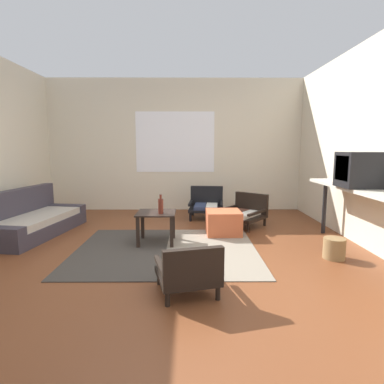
{
  "coord_description": "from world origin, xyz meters",
  "views": [
    {
      "loc": [
        0.31,
        -3.6,
        1.32
      ],
      "look_at": [
        0.34,
        0.69,
        0.71
      ],
      "focal_mm": 29.57,
      "sensor_mm": 36.0,
      "label": 1
    }
  ],
  "objects_px": {
    "armchair_striped_foreground": "(189,271)",
    "armchair_by_window": "(206,204)",
    "clay_vase": "(342,174)",
    "coffee_table": "(156,219)",
    "crt_television": "(363,170)",
    "ottoman_orange": "(223,222)",
    "couch": "(31,221)",
    "wicker_basket": "(334,248)",
    "armchair_corner": "(245,212)",
    "console_shelf": "(356,192)",
    "glass_bottle": "(161,206)"
  },
  "relations": [
    {
      "from": "armchair_striped_foreground",
      "to": "armchair_by_window",
      "type": "bearing_deg",
      "value": 84.26
    },
    {
      "from": "armchair_striped_foreground",
      "to": "clay_vase",
      "type": "height_order",
      "value": "clay_vase"
    },
    {
      "from": "coffee_table",
      "to": "crt_television",
      "type": "bearing_deg",
      "value": -11.39
    },
    {
      "from": "armchair_by_window",
      "to": "ottoman_orange",
      "type": "relative_size",
      "value": 1.31
    },
    {
      "from": "armchair_striped_foreground",
      "to": "clay_vase",
      "type": "relative_size",
      "value": 2.04
    },
    {
      "from": "crt_television",
      "to": "armchair_by_window",
      "type": "bearing_deg",
      "value": 129.93
    },
    {
      "from": "couch",
      "to": "crt_television",
      "type": "distance_m",
      "value": 4.64
    },
    {
      "from": "ottoman_orange",
      "to": "wicker_basket",
      "type": "bearing_deg",
      "value": -41.46
    },
    {
      "from": "armchair_by_window",
      "to": "armchair_corner",
      "type": "xyz_separation_m",
      "value": [
        0.63,
        -0.6,
        -0.03
      ]
    },
    {
      "from": "crt_television",
      "to": "ottoman_orange",
      "type": "bearing_deg",
      "value": 148.37
    },
    {
      "from": "armchair_by_window",
      "to": "crt_television",
      "type": "height_order",
      "value": "crt_television"
    },
    {
      "from": "crt_television",
      "to": "armchair_corner",
      "type": "bearing_deg",
      "value": 127.1
    },
    {
      "from": "armchair_striped_foreground",
      "to": "clay_vase",
      "type": "bearing_deg",
      "value": 37.09
    },
    {
      "from": "wicker_basket",
      "to": "armchair_by_window",
      "type": "bearing_deg",
      "value": 122.61
    },
    {
      "from": "armchair_striped_foreground",
      "to": "wicker_basket",
      "type": "xyz_separation_m",
      "value": [
        1.73,
        0.93,
        -0.1
      ]
    },
    {
      "from": "couch",
      "to": "ottoman_orange",
      "type": "xyz_separation_m",
      "value": [
        2.91,
        0.0,
        -0.02
      ]
    },
    {
      "from": "armchair_corner",
      "to": "console_shelf",
      "type": "xyz_separation_m",
      "value": [
        1.13,
        -1.36,
        0.52
      ]
    },
    {
      "from": "clay_vase",
      "to": "wicker_basket",
      "type": "height_order",
      "value": "clay_vase"
    },
    {
      "from": "couch",
      "to": "clay_vase",
      "type": "xyz_separation_m",
      "value": [
        4.46,
        -0.43,
        0.76
      ]
    },
    {
      "from": "couch",
      "to": "armchair_by_window",
      "type": "bearing_deg",
      "value": 22.84
    },
    {
      "from": "console_shelf",
      "to": "ottoman_orange",
      "type": "bearing_deg",
      "value": 152.16
    },
    {
      "from": "armchair_corner",
      "to": "wicker_basket",
      "type": "distance_m",
      "value": 1.79
    },
    {
      "from": "couch",
      "to": "ottoman_orange",
      "type": "bearing_deg",
      "value": 0.01
    },
    {
      "from": "glass_bottle",
      "to": "wicker_basket",
      "type": "xyz_separation_m",
      "value": [
        2.11,
        -0.53,
        -0.42
      ]
    },
    {
      "from": "clay_vase",
      "to": "console_shelf",
      "type": "bearing_deg",
      "value": -90.0
    },
    {
      "from": "coffee_table",
      "to": "glass_bottle",
      "type": "relative_size",
      "value": 2.0
    },
    {
      "from": "armchair_corner",
      "to": "clay_vase",
      "type": "bearing_deg",
      "value": -40.49
    },
    {
      "from": "clay_vase",
      "to": "glass_bottle",
      "type": "height_order",
      "value": "clay_vase"
    },
    {
      "from": "armchair_by_window",
      "to": "couch",
      "type": "bearing_deg",
      "value": -157.16
    },
    {
      "from": "ottoman_orange",
      "to": "crt_television",
      "type": "height_order",
      "value": "crt_television"
    },
    {
      "from": "armchair_corner",
      "to": "coffee_table",
      "type": "bearing_deg",
      "value": -144.74
    },
    {
      "from": "armchair_corner",
      "to": "clay_vase",
      "type": "relative_size",
      "value": 2.81
    },
    {
      "from": "armchair_corner",
      "to": "armchair_striped_foreground",
      "type": "bearing_deg",
      "value": -110.37
    },
    {
      "from": "couch",
      "to": "crt_television",
      "type": "relative_size",
      "value": 3.5
    },
    {
      "from": "ottoman_orange",
      "to": "wicker_basket",
      "type": "distance_m",
      "value": 1.62
    },
    {
      "from": "console_shelf",
      "to": "wicker_basket",
      "type": "xyz_separation_m",
      "value": [
        -0.34,
        -0.25,
        -0.64
      ]
    },
    {
      "from": "armchair_striped_foreground",
      "to": "glass_bottle",
      "type": "bearing_deg",
      "value": 104.62
    },
    {
      "from": "coffee_table",
      "to": "armchair_by_window",
      "type": "relative_size",
      "value": 0.78
    },
    {
      "from": "armchair_by_window",
      "to": "armchair_striped_foreground",
      "type": "height_order",
      "value": "armchair_by_window"
    },
    {
      "from": "armchair_by_window",
      "to": "armchair_striped_foreground",
      "type": "relative_size",
      "value": 1.05
    },
    {
      "from": "armchair_by_window",
      "to": "armchair_corner",
      "type": "height_order",
      "value": "armchair_by_window"
    },
    {
      "from": "ottoman_orange",
      "to": "crt_television",
      "type": "distance_m",
      "value": 2.02
    },
    {
      "from": "armchair_by_window",
      "to": "console_shelf",
      "type": "relative_size",
      "value": 0.36
    },
    {
      "from": "crt_television",
      "to": "console_shelf",
      "type": "bearing_deg",
      "value": 88.65
    },
    {
      "from": "crt_television",
      "to": "wicker_basket",
      "type": "height_order",
      "value": "crt_television"
    },
    {
      "from": "couch",
      "to": "coffee_table",
      "type": "height_order",
      "value": "couch"
    },
    {
      "from": "armchair_corner",
      "to": "ottoman_orange",
      "type": "relative_size",
      "value": 1.73
    },
    {
      "from": "armchair_corner",
      "to": "console_shelf",
      "type": "distance_m",
      "value": 1.84
    },
    {
      "from": "coffee_table",
      "to": "console_shelf",
      "type": "height_order",
      "value": "console_shelf"
    },
    {
      "from": "console_shelf",
      "to": "armchair_corner",
      "type": "bearing_deg",
      "value": 129.82
    }
  ]
}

